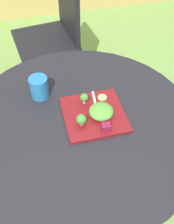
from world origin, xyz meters
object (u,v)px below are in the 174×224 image
at_px(fork, 96,106).
at_px(salad_plate, 94,114).
at_px(patio_chair, 55,28).
at_px(drinking_glass, 39,88).

bearing_deg(fork, salad_plate, -116.09).
bearing_deg(patio_chair, salad_plate, -89.52).
distance_m(salad_plate, fork, 0.04).
xyz_separation_m(patio_chair, salad_plate, (0.01, -1.07, 0.19)).
height_order(drinking_glass, fork, drinking_glass).
bearing_deg(drinking_glass, fork, -32.08).
relative_size(patio_chair, drinking_glass, 8.70).
bearing_deg(patio_chair, fork, -88.44).
xyz_separation_m(patio_chair, fork, (0.03, -1.03, 0.20)).
bearing_deg(salad_plate, fork, 63.91).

